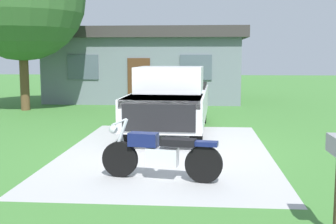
{
  "coord_description": "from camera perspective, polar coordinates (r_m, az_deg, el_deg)",
  "views": [
    {
      "loc": [
        0.8,
        -9.78,
        2.22
      ],
      "look_at": [
        0.01,
        0.25,
        0.9
      ],
      "focal_mm": 46.35,
      "sensor_mm": 36.0,
      "label": 1
    }
  ],
  "objects": [
    {
      "name": "pickup_truck",
      "position": [
        12.67,
        0.49,
        1.73
      ],
      "size": [
        2.2,
        5.69,
        1.9
      ],
      "color": "black",
      "rests_on": "ground"
    },
    {
      "name": "driveway_pad",
      "position": [
        10.06,
        -0.2,
        -5.26
      ],
      "size": [
        4.69,
        7.22,
        0.01
      ],
      "primitive_type": "cube",
      "color": "#ABABAB",
      "rests_on": "ground"
    },
    {
      "name": "neighbor_house",
      "position": [
        21.78,
        -2.9,
        6.32
      ],
      "size": [
        9.6,
        5.6,
        3.5
      ],
      "color": "slate",
      "rests_on": "ground"
    },
    {
      "name": "ground_plane",
      "position": [
        10.06,
        -0.2,
        -5.28
      ],
      "size": [
        80.0,
        80.0,
        0.0
      ],
      "primitive_type": "plane",
      "color": "#407934"
    },
    {
      "name": "motorcycle",
      "position": [
        7.77,
        -1.06,
        -5.52
      ],
      "size": [
        2.2,
        0.74,
        1.09
      ],
      "color": "black",
      "rests_on": "ground"
    }
  ]
}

